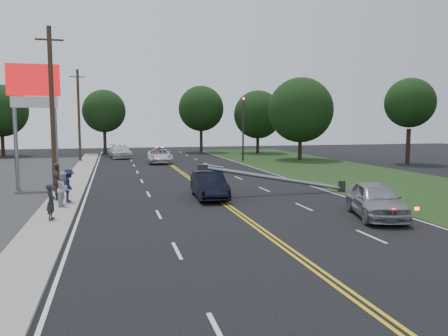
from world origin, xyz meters
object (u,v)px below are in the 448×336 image
object	(u,v)px
utility_pole_mid	(52,110)
utility_pole_far	(79,115)
emergency_b	(120,151)
bystander_b	(64,189)
waiting_sedan	(376,200)
bystander_c	(69,185)
pylon_sign	(34,96)
bystander_d	(57,181)
traffic_signal	(243,123)
fallen_streetlight	(283,179)
emergency_a	(160,156)
bystander_a	(51,202)
crashed_sedan	(209,185)

from	to	relation	value
utility_pole_mid	utility_pole_far	bearing A→B (deg)	90.00
emergency_b	bystander_b	distance (m)	31.53
emergency_b	waiting_sedan	bearing A→B (deg)	-80.88
bystander_c	emergency_b	bearing A→B (deg)	-4.31
pylon_sign	bystander_d	bearing A→B (deg)	-71.04
utility_pole_far	bystander_b	world-z (taller)	utility_pole_far
utility_pole_far	bystander_c	bearing A→B (deg)	-87.41
utility_pole_far	utility_pole_mid	bearing A→B (deg)	-90.00
emergency_b	bystander_c	xyz separation A→B (m)	(-3.14, -30.23, 0.18)
utility_pole_far	bystander_b	xyz separation A→B (m)	(1.06, -27.34, -4.09)
traffic_signal	fallen_streetlight	xyz separation A→B (m)	(-4.11, -22.00, -3.29)
fallen_streetlight	emergency_b	distance (m)	31.36
bystander_d	utility_pole_far	bearing A→B (deg)	-1.22
waiting_sedan	emergency_a	world-z (taller)	waiting_sedan
waiting_sedan	bystander_d	xyz separation A→B (m)	(-14.52, 7.77, 0.31)
bystander_a	utility_pole_mid	bearing A→B (deg)	11.60
fallen_streetlight	bystander_c	distance (m)	12.20
bystander_b	fallen_streetlight	bearing A→B (deg)	-72.09
utility_pole_mid	waiting_sedan	size ratio (longest dim) A/B	2.11
utility_pole_far	emergency_b	xyz separation A→B (m)	(4.32, 4.02, -4.27)
emergency_a	traffic_signal	bearing A→B (deg)	0.70
pylon_sign	traffic_signal	distance (m)	24.75
crashed_sedan	emergency_b	size ratio (longest dim) A/B	0.81
bystander_a	bystander_b	world-z (taller)	bystander_b
fallen_streetlight	emergency_a	distance (m)	22.80
crashed_sedan	bystander_c	xyz separation A→B (m)	(-7.57, 0.03, 0.25)
bystander_b	bystander_c	world-z (taller)	bystander_c
waiting_sedan	bystander_c	world-z (taller)	bystander_c
emergency_b	bystander_d	xyz separation A→B (m)	(-3.81, -29.28, 0.30)
bystander_a	bystander_b	xyz separation A→B (m)	(0.22, 3.09, 0.10)
emergency_a	bystander_b	distance (m)	24.65
utility_pole_far	emergency_a	bearing A→B (deg)	-24.46
bystander_a	crashed_sedan	bearing A→B (deg)	-56.24
utility_pole_far	bystander_d	bearing A→B (deg)	-88.85
bystander_d	utility_pole_mid	bearing A→B (deg)	6.47
bystander_a	bystander_b	bearing A→B (deg)	1.88
traffic_signal	bystander_d	bearing A→B (deg)	-128.64
waiting_sedan	bystander_a	world-z (taller)	bystander_a
utility_pole_mid	utility_pole_far	size ratio (longest dim) A/B	1.00
fallen_streetlight	bystander_b	xyz separation A→B (m)	(-12.33, -1.34, 0.07)
utility_pole_mid	emergency_a	xyz separation A→B (m)	(8.30, 18.22, -4.34)
waiting_sedan	emergency_a	distance (m)	30.01
utility_pole_mid	utility_pole_far	distance (m)	22.00
crashed_sedan	bystander_b	bearing A→B (deg)	-169.74
fallen_streetlight	bystander_a	xyz separation A→B (m)	(-12.54, -4.43, -0.03)
traffic_signal	utility_pole_mid	distance (m)	25.12
fallen_streetlight	bystander_d	distance (m)	12.90
traffic_signal	emergency_b	world-z (taller)	traffic_signal
utility_pole_far	crashed_sedan	bearing A→B (deg)	-71.54
utility_pole_far	emergency_a	xyz separation A→B (m)	(8.30, -3.78, -4.34)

